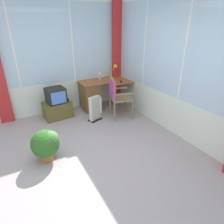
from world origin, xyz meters
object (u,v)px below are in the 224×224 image
(desk, at_px, (92,95))
(tv_on_stand, at_px, (57,105))
(spray_bottle, at_px, (100,76))
(space_heater, at_px, (96,108))
(tv_remote, at_px, (121,82))
(desk_lamp, at_px, (115,69))
(wooden_armchair, at_px, (116,93))
(potted_plant, at_px, (46,144))

(desk, xyz_separation_m, tv_on_stand, (-0.95, -0.06, -0.07))
(desk, relative_size, spray_bottle, 5.89)
(desk, distance_m, space_heater, 0.67)
(tv_on_stand, bearing_deg, space_heater, -37.06)
(space_heater, bearing_deg, desk, 73.63)
(tv_remote, height_order, tv_on_stand, tv_remote)
(desk_lamp, bearing_deg, wooden_armchair, -117.53)
(desk, xyz_separation_m, tv_remote, (0.68, -0.35, 0.36))
(tv_on_stand, bearing_deg, tv_remote, -10.06)
(desk, xyz_separation_m, wooden_armchair, (0.31, -0.74, 0.22))
(wooden_armchair, distance_m, space_heater, 0.60)
(desk, height_order, tv_on_stand, tv_on_stand)
(desk_lamp, bearing_deg, tv_on_stand, -176.41)
(desk, height_order, spray_bottle, spray_bottle)
(wooden_armchair, bearing_deg, space_heater, 168.51)
(desk, xyz_separation_m, potted_plant, (-1.52, -1.61, -0.09))
(spray_bottle, relative_size, space_heater, 0.36)
(spray_bottle, relative_size, wooden_armchair, 0.22)
(desk, bearing_deg, space_heater, -106.37)
(desk_lamp, bearing_deg, desk, -176.83)
(tv_remote, bearing_deg, tv_on_stand, -168.16)
(tv_remote, xyz_separation_m, space_heater, (-0.87, -0.29, -0.46))
(tv_remote, bearing_deg, wooden_armchair, -111.64)
(wooden_armchair, distance_m, potted_plant, 2.05)
(desk, height_order, wooden_armchair, wooden_armchair)
(spray_bottle, bearing_deg, wooden_armchair, -88.36)
(spray_bottle, height_order, space_heater, spray_bottle)
(wooden_armchair, distance_m, tv_on_stand, 1.46)
(space_heater, bearing_deg, tv_remote, 18.22)
(tv_remote, bearing_deg, spray_bottle, 153.47)
(space_heater, bearing_deg, spray_bottle, 56.79)
(desk, height_order, space_heater, desk)
(desk_lamp, height_order, tv_on_stand, desk_lamp)
(desk, relative_size, space_heater, 2.11)
(tv_on_stand, height_order, space_heater, tv_on_stand)
(spray_bottle, bearing_deg, space_heater, -123.21)
(desk_lamp, bearing_deg, tv_remote, -95.66)
(desk, distance_m, spray_bottle, 0.54)
(desk_lamp, height_order, potted_plant, desk_lamp)
(tv_remote, bearing_deg, desk, 174.43)
(tv_remote, relative_size, potted_plant, 0.27)
(desk_lamp, xyz_separation_m, potted_plant, (-2.24, -1.65, -0.69))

